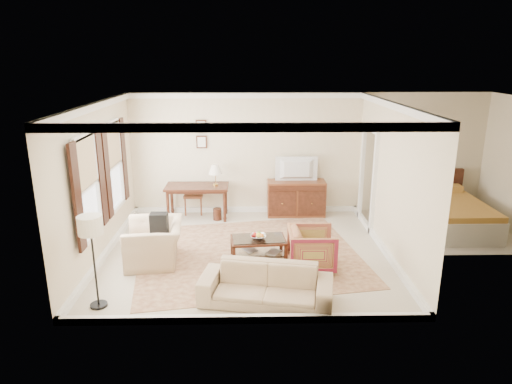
{
  "coord_description": "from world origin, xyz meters",
  "views": [
    {
      "loc": [
        0.04,
        -8.25,
        3.7
      ],
      "look_at": [
        0.2,
        0.3,
        1.15
      ],
      "focal_mm": 32.0,
      "sensor_mm": 36.0,
      "label": 1
    }
  ],
  "objects_px": {
    "sideboard": "(296,198)",
    "club_armchair": "(154,236)",
    "tv": "(297,162)",
    "sofa": "(266,279)",
    "writing_desk": "(197,190)",
    "coffee_table": "(258,243)",
    "striped_armchair": "(312,247)"
  },
  "relations": [
    {
      "from": "tv",
      "to": "striped_armchair",
      "type": "relative_size",
      "value": 1.13
    },
    {
      "from": "sofa",
      "to": "club_armchair",
      "type": "bearing_deg",
      "value": 153.74
    },
    {
      "from": "striped_armchair",
      "to": "club_armchair",
      "type": "relative_size",
      "value": 0.72
    },
    {
      "from": "sideboard",
      "to": "coffee_table",
      "type": "xyz_separation_m",
      "value": [
        -0.97,
        -2.51,
        -0.1
      ]
    },
    {
      "from": "sofa",
      "to": "tv",
      "type": "bearing_deg",
      "value": 88.53
    },
    {
      "from": "club_armchair",
      "to": "sofa",
      "type": "relative_size",
      "value": 0.57
    },
    {
      "from": "coffee_table",
      "to": "writing_desk",
      "type": "bearing_deg",
      "value": 120.53
    },
    {
      "from": "tv",
      "to": "club_armchair",
      "type": "height_order",
      "value": "tv"
    },
    {
      "from": "sideboard",
      "to": "club_armchair",
      "type": "bearing_deg",
      "value": -138.24
    },
    {
      "from": "striped_armchair",
      "to": "club_armchair",
      "type": "xyz_separation_m",
      "value": [
        -2.88,
        0.34,
        0.09
      ]
    },
    {
      "from": "writing_desk",
      "to": "sofa",
      "type": "bearing_deg",
      "value": -69.6
    },
    {
      "from": "sideboard",
      "to": "club_armchair",
      "type": "height_order",
      "value": "club_armchair"
    },
    {
      "from": "sofa",
      "to": "writing_desk",
      "type": "bearing_deg",
      "value": 121.18
    },
    {
      "from": "writing_desk",
      "to": "tv",
      "type": "distance_m",
      "value": 2.44
    },
    {
      "from": "writing_desk",
      "to": "striped_armchair",
      "type": "relative_size",
      "value": 1.74
    },
    {
      "from": "tv",
      "to": "striped_armchair",
      "type": "distance_m",
      "value": 3.04
    },
    {
      "from": "writing_desk",
      "to": "tv",
      "type": "bearing_deg",
      "value": 3.68
    },
    {
      "from": "sideboard",
      "to": "tv",
      "type": "bearing_deg",
      "value": -90.0
    },
    {
      "from": "club_armchair",
      "to": "sofa",
      "type": "height_order",
      "value": "club_armchair"
    },
    {
      "from": "coffee_table",
      "to": "sofa",
      "type": "relative_size",
      "value": 0.52
    },
    {
      "from": "writing_desk",
      "to": "sofa",
      "type": "xyz_separation_m",
      "value": [
        1.46,
        -3.93,
        -0.29
      ]
    },
    {
      "from": "striped_armchair",
      "to": "club_armchair",
      "type": "distance_m",
      "value": 2.9
    },
    {
      "from": "writing_desk",
      "to": "coffee_table",
      "type": "xyz_separation_m",
      "value": [
        1.38,
        -2.34,
        -0.36
      ]
    },
    {
      "from": "writing_desk",
      "to": "coffee_table",
      "type": "distance_m",
      "value": 2.74
    },
    {
      "from": "coffee_table",
      "to": "club_armchair",
      "type": "height_order",
      "value": "club_armchair"
    },
    {
      "from": "writing_desk",
      "to": "striped_armchair",
      "type": "height_order",
      "value": "striped_armchair"
    },
    {
      "from": "sideboard",
      "to": "writing_desk",
      "type": "bearing_deg",
      "value": -175.83
    },
    {
      "from": "coffee_table",
      "to": "sideboard",
      "type": "bearing_deg",
      "value": 68.92
    },
    {
      "from": "sideboard",
      "to": "striped_armchair",
      "type": "bearing_deg",
      "value": -90.32
    },
    {
      "from": "sideboard",
      "to": "striped_armchair",
      "type": "xyz_separation_m",
      "value": [
        -0.02,
        -2.93,
        -0.0
      ]
    },
    {
      "from": "coffee_table",
      "to": "striped_armchair",
      "type": "xyz_separation_m",
      "value": [
        0.95,
        -0.41,
        0.09
      ]
    },
    {
      "from": "coffee_table",
      "to": "club_armchair",
      "type": "bearing_deg",
      "value": -177.8
    }
  ]
}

